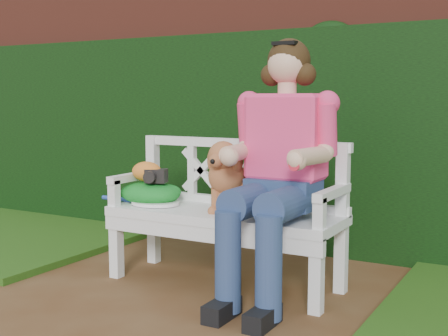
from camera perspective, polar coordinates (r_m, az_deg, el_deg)
The scene contains 10 objects.
ground at distance 3.45m, azimuth -6.65°, elevation -13.47°, with size 60.00×60.00×0.00m, color #502D15.
brick_wall at distance 4.90m, azimuth 6.37°, elevation 5.65°, with size 10.00×0.30×2.20m, color brown.
ivy_hedge at distance 4.71m, azimuth 5.29°, elevation 2.58°, with size 10.00×0.18×1.70m, color #0F360C.
garden_bench at distance 3.83m, azimuth -0.00°, elevation -7.60°, with size 1.58×0.60×0.48m, color white, non-canonical shape.
seated_woman at distance 3.54m, azimuth 5.59°, elevation 0.18°, with size 0.66×0.89×1.57m, color #C72D5A, non-canonical shape.
dog at distance 3.74m, azimuth 0.72°, elevation -0.69°, with size 0.30×0.41×0.45m, color olive, non-canonical shape.
tennis_racket at distance 4.01m, azimuth -6.94°, elevation -3.27°, with size 0.64×0.27×0.03m, color beige, non-canonical shape.
green_bag at distance 4.05m, azimuth -7.06°, elevation -2.34°, with size 0.43×0.33×0.15m, color green, non-canonical shape.
camera_item at distance 3.99m, azimuth -6.47°, elevation -0.74°, with size 0.14×0.10×0.09m, color black.
baseball_glove at distance 4.04m, azimuth -7.37°, elevation -0.34°, with size 0.21×0.16×0.14m, color orange.
Camera 1 is at (1.91, -2.61, 1.18)m, focal length 48.00 mm.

